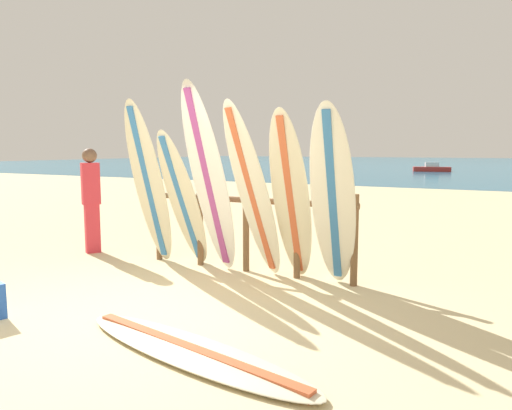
# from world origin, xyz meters

# --- Properties ---
(ground_plane) EXTENTS (120.00, 120.00, 0.00)m
(ground_plane) POSITION_xyz_m (0.00, 0.00, 0.00)
(ground_plane) COLOR beige
(ocean_water) EXTENTS (120.00, 80.00, 0.01)m
(ocean_water) POSITION_xyz_m (0.00, 58.00, 0.00)
(ocean_water) COLOR #196B93
(ocean_water) RESTS_ON ground
(surfboard_rack) EXTENTS (3.18, 0.09, 1.15)m
(surfboard_rack) POSITION_xyz_m (0.09, 2.17, 0.71)
(surfboard_rack) COLOR brown
(surfboard_rack) RESTS_ON ground
(surfboard_leaning_far_left) EXTENTS (0.55, 0.85, 2.39)m
(surfboard_leaning_far_left) POSITION_xyz_m (-1.30, 1.79, 1.20)
(surfboard_leaning_far_left) COLOR beige
(surfboard_leaning_far_left) RESTS_ON ground
(surfboard_leaning_left) EXTENTS (0.64, 0.92, 1.98)m
(surfboard_leaning_left) POSITION_xyz_m (-0.79, 1.91, 0.99)
(surfboard_leaning_left) COLOR beige
(surfboard_leaning_left) RESTS_ON ground
(surfboard_leaning_center_left) EXTENTS (0.67, 0.95, 2.58)m
(surfboard_leaning_center_left) POSITION_xyz_m (-0.24, 1.76, 1.29)
(surfboard_leaning_center_left) COLOR white
(surfboard_leaning_center_left) RESTS_ON ground
(surfboard_leaning_center) EXTENTS (0.68, 1.10, 2.30)m
(surfboard_leaning_center) POSITION_xyz_m (0.43, 1.74, 1.15)
(surfboard_leaning_center) COLOR silver
(surfboard_leaning_center) RESTS_ON ground
(surfboard_leaning_center_right) EXTENTS (0.54, 0.96, 2.19)m
(surfboard_leaning_center_right) POSITION_xyz_m (0.90, 1.87, 1.10)
(surfboard_leaning_center_right) COLOR beige
(surfboard_leaning_center_right) RESTS_ON ground
(surfboard_leaning_right) EXTENTS (0.62, 0.96, 2.24)m
(surfboard_leaning_right) POSITION_xyz_m (1.45, 1.84, 1.12)
(surfboard_leaning_right) COLOR white
(surfboard_leaning_right) RESTS_ON ground
(surfboard_lying_on_sand) EXTENTS (2.65, 1.03, 0.08)m
(surfboard_lying_on_sand) POSITION_xyz_m (0.99, -0.43, 0.04)
(surfboard_lying_on_sand) COLOR beige
(surfboard_lying_on_sand) RESTS_ON ground
(beachgoer_standing) EXTENTS (0.30, 0.33, 1.72)m
(beachgoer_standing) POSITION_xyz_m (-2.74, 2.04, 0.95)
(beachgoer_standing) COLOR #D8333F
(beachgoer_standing) RESTS_ON ground
(small_boat_offshore) EXTENTS (2.81, 1.40, 0.71)m
(small_boat_offshore) POSITION_xyz_m (-1.62, 34.73, 0.26)
(small_boat_offshore) COLOR #B22D28
(small_boat_offshore) RESTS_ON ocean_water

